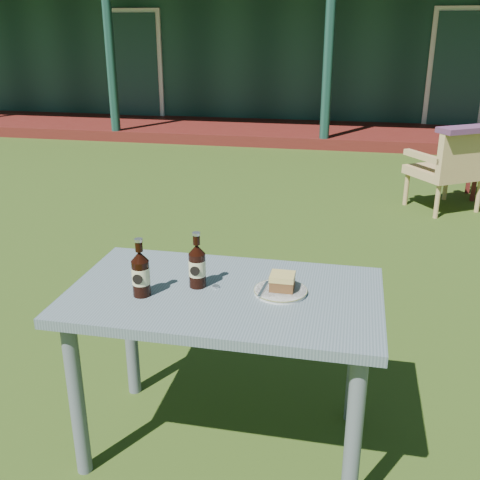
% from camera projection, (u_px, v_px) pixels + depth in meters
% --- Properties ---
extents(ground, '(80.00, 80.00, 0.00)m').
position_uv_depth(ground, '(278.00, 286.00, 3.88)').
color(ground, '#334916').
extents(pavilion, '(15.80, 8.30, 3.45)m').
position_uv_depth(pavilion, '(341.00, 31.00, 11.91)').
color(pavilion, '#15382E').
rests_on(pavilion, ground).
extents(cafe_table, '(1.20, 0.70, 0.72)m').
position_uv_depth(cafe_table, '(225.00, 315.00, 2.19)').
color(cafe_table, slate).
rests_on(cafe_table, ground).
extents(plate, '(0.20, 0.20, 0.01)m').
position_uv_depth(plate, '(281.00, 291.00, 2.14)').
color(plate, silver).
rests_on(plate, cafe_table).
extents(cake_slice, '(0.09, 0.09, 0.06)m').
position_uv_depth(cake_slice, '(282.00, 281.00, 2.13)').
color(cake_slice, '#54351B').
rests_on(cake_slice, plate).
extents(fork, '(0.02, 0.14, 0.00)m').
position_uv_depth(fork, '(263.00, 289.00, 2.14)').
color(fork, silver).
rests_on(fork, plate).
extents(cola_bottle_near, '(0.07, 0.07, 0.22)m').
position_uv_depth(cola_bottle_near, '(197.00, 265.00, 2.17)').
color(cola_bottle_near, black).
rests_on(cola_bottle_near, cafe_table).
extents(cola_bottle_far, '(0.07, 0.07, 0.23)m').
position_uv_depth(cola_bottle_far, '(141.00, 273.00, 2.09)').
color(cola_bottle_far, black).
rests_on(cola_bottle_far, cafe_table).
extents(bottle_cap, '(0.03, 0.03, 0.01)m').
position_uv_depth(bottle_cap, '(216.00, 287.00, 2.19)').
color(bottle_cap, silver).
rests_on(bottle_cap, cafe_table).
extents(armchair_left, '(0.79, 0.78, 0.79)m').
position_uv_depth(armchair_left, '(451.00, 166.00, 5.33)').
color(armchair_left, tan).
rests_on(armchair_left, ground).
extents(floral_throw, '(0.60, 0.49, 0.05)m').
position_uv_depth(floral_throw, '(469.00, 129.00, 5.06)').
color(floral_throw, '#593152').
rests_on(floral_throw, armchair_left).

